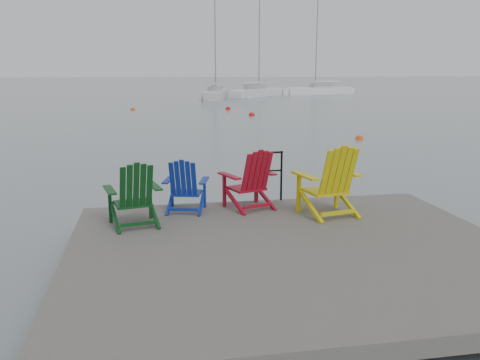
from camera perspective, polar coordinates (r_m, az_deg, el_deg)
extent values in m
plane|color=slate|center=(7.07, 5.99, -11.28)|extent=(400.00, 400.00, 0.00)
cube|color=#282624|center=(6.92, 6.06, -8.24)|extent=(6.00, 5.00, 0.20)
cylinder|color=black|center=(9.00, -15.15, -8.42)|extent=(0.26, 0.26, 1.20)
cylinder|color=black|center=(9.16, 2.07, -7.63)|extent=(0.26, 0.26, 1.20)
cylinder|color=black|center=(10.06, 17.35, -6.34)|extent=(0.26, 0.26, 1.20)
cylinder|color=black|center=(9.06, 1.97, 0.38)|extent=(0.04, 0.04, 0.90)
cylinder|color=black|center=(9.16, 4.66, 0.48)|extent=(0.04, 0.04, 0.90)
cylinder|color=black|center=(9.03, 3.36, 3.10)|extent=(0.48, 0.04, 0.04)
cylinder|color=black|center=(9.09, 3.33, 1.04)|extent=(0.44, 0.03, 0.03)
cube|color=#0A3A13|center=(7.91, -11.94, -2.60)|extent=(0.62, 0.57, 0.04)
cube|color=#0A3A13|center=(8.06, -14.37, -2.77)|extent=(0.06, 0.06, 0.56)
cube|color=#0A3A13|center=(8.17, -10.03, -2.37)|extent=(0.06, 0.06, 0.56)
cube|color=#0A3A13|center=(7.78, -14.43, -1.08)|extent=(0.24, 0.62, 0.03)
cube|color=#0A3A13|center=(7.90, -9.59, -0.66)|extent=(0.24, 0.62, 0.03)
cube|color=#0A3A13|center=(7.52, -11.58, -0.74)|extent=(0.53, 0.35, 0.68)
cube|color=navy|center=(8.57, -6.03, -1.47)|extent=(0.56, 0.53, 0.04)
cube|color=navy|center=(8.80, -7.63, -1.41)|extent=(0.05, 0.05, 0.50)
cube|color=navy|center=(8.71, -4.00, -1.48)|extent=(0.05, 0.05, 0.50)
cube|color=navy|center=(8.56, -8.08, 0.00)|extent=(0.24, 0.56, 0.02)
cube|color=navy|center=(8.46, -4.05, -0.05)|extent=(0.24, 0.56, 0.02)
cube|color=navy|center=(8.23, -6.41, 0.08)|extent=(0.48, 0.33, 0.61)
cube|color=maroon|center=(8.70, 0.73, -0.92)|extent=(0.67, 0.64, 0.04)
cube|color=maroon|center=(8.72, -1.76, -1.19)|extent=(0.06, 0.06, 0.57)
cube|color=maroon|center=(9.04, 1.82, -0.71)|extent=(0.06, 0.06, 0.57)
cube|color=maroon|center=(8.45, -1.21, 0.47)|extent=(0.33, 0.63, 0.03)
cube|color=maroon|center=(8.80, 2.73, 0.94)|extent=(0.33, 0.63, 0.03)
cube|color=maroon|center=(8.35, 1.91, 0.91)|extent=(0.56, 0.42, 0.70)
cube|color=#CABA0B|center=(8.42, 9.54, -1.23)|extent=(0.71, 0.66, 0.05)
cube|color=#CABA0B|center=(8.45, 6.62, -1.45)|extent=(0.07, 0.07, 0.65)
cube|color=#CABA0B|center=(8.81, 10.80, -1.02)|extent=(0.07, 0.07, 0.65)
cube|color=#CABA0B|center=(8.14, 7.33, 0.48)|extent=(0.27, 0.72, 0.03)
cube|color=#CABA0B|center=(8.55, 11.95, 0.87)|extent=(0.27, 0.72, 0.03)
cube|color=#CABA0B|center=(8.03, 11.02, 0.88)|extent=(0.62, 0.40, 0.79)
cube|color=silver|center=(51.55, -2.78, 9.41)|extent=(3.66, 7.93, 1.10)
cube|color=#9E9EA3|center=(51.14, -2.83, 10.18)|extent=(1.88, 2.56, 0.55)
cylinder|color=gray|center=(51.94, -2.81, 15.34)|extent=(0.12, 0.12, 9.59)
cube|color=white|center=(55.54, 1.93, 9.63)|extent=(7.04, 7.84, 1.10)
cube|color=#9E9EA3|center=(55.14, 1.73, 10.34)|extent=(2.78, 2.91, 0.55)
cylinder|color=gray|center=(55.95, 2.18, 15.58)|extent=(0.12, 0.12, 10.48)
cube|color=white|center=(61.06, 8.76, 9.73)|extent=(7.95, 2.87, 1.10)
cube|color=#9E9EA3|center=(61.20, 9.11, 10.38)|extent=(2.47, 1.66, 0.55)
cylinder|color=gray|center=(60.90, 8.58, 14.82)|extent=(0.12, 0.12, 9.71)
sphere|color=#E0470D|center=(21.64, 13.24, 4.48)|extent=(0.34, 0.34, 0.34)
sphere|color=#CB3C0B|center=(37.43, -11.94, 7.70)|extent=(0.32, 0.32, 0.32)
sphere|color=red|center=(32.21, 1.32, 7.26)|extent=(0.39, 0.39, 0.39)
sphere|color=#BE0E0B|center=(37.21, -1.36, 7.94)|extent=(0.40, 0.40, 0.40)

